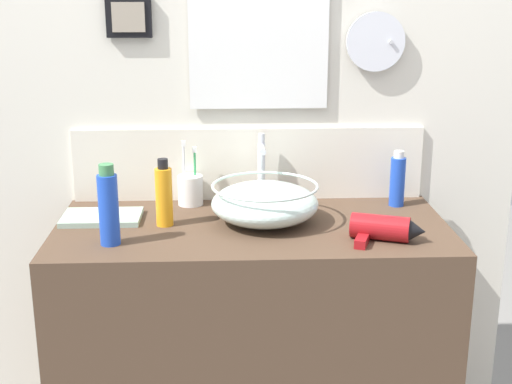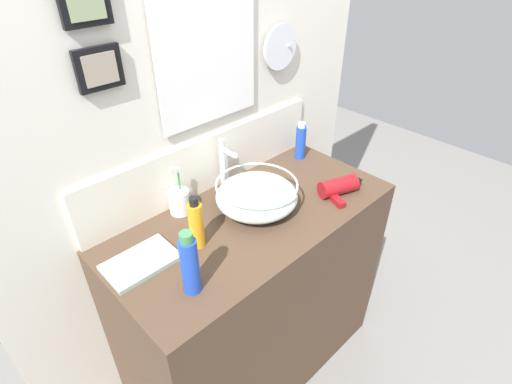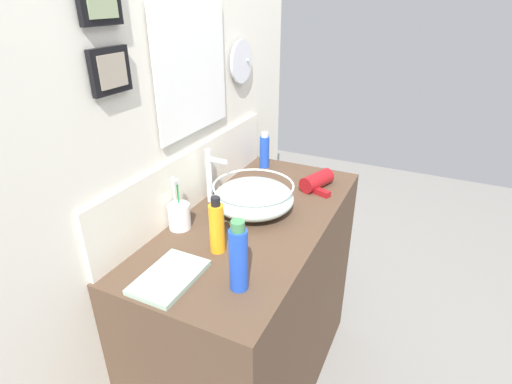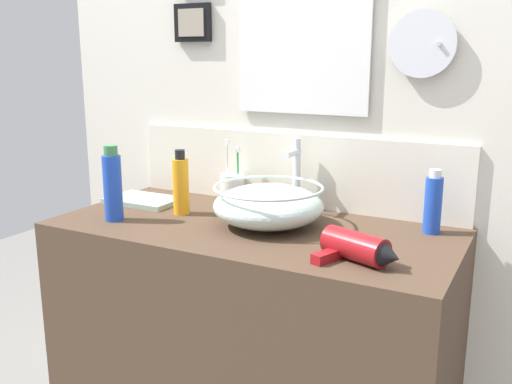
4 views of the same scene
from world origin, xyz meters
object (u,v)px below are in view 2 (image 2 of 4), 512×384
Objects in this scene: spray_bottle at (301,141)px; hand_towel at (141,262)px; hair_drier at (341,186)px; lotion_bottle at (196,224)px; shampoo_bottle at (190,264)px; glass_bowl_sink at (257,195)px; faucet at (224,163)px; toothbrush_cup at (179,201)px.

spray_bottle reaches higher than hand_towel.
spray_bottle is 0.91m from hand_towel.
hair_drier is 1.07× the size of lotion_bottle.
spray_bottle is at bearing 71.27° from hair_drier.
lotion_bottle is at bearing -15.98° from hand_towel.
hair_drier is 0.82m from hand_towel.
shampoo_bottle is 0.90m from spray_bottle.
spray_bottle reaches higher than glass_bowl_sink.
hand_towel is at bearing 174.76° from glass_bowl_sink.
faucet is 0.48m from hair_drier.
shampoo_bottle reaches higher than lotion_bottle.
glass_bowl_sink is 0.29m from toothbrush_cup.
hair_drier is at bearing -14.21° from lotion_bottle.
spray_bottle is at bearing 19.07° from glass_bowl_sink.
toothbrush_cup is 1.05× the size of lotion_bottle.
hand_towel is (-0.80, 0.21, -0.03)m from hair_drier.
lotion_bottle is at bearing -177.95° from glass_bowl_sink.
shampoo_bottle is at bearing -160.13° from spray_bottle.
lotion_bottle is 1.12× the size of spray_bottle.
faucet is (0.00, 0.19, 0.07)m from glass_bowl_sink.
hand_towel is at bearing 164.02° from lotion_bottle.
spray_bottle is (0.65, -0.04, 0.03)m from toothbrush_cup.
shampoo_bottle reaches higher than glass_bowl_sink.
faucet is 0.51m from hand_towel.
toothbrush_cup is at bearing -179.91° from faucet.
shampoo_bottle is 0.96× the size of hand_towel.
shampoo_bottle is 1.26× the size of spray_bottle.
hair_drier is 1.20× the size of spray_bottle.
hair_drier is at bearing -0.35° from shampoo_bottle.
toothbrush_cup reaches higher than hair_drier.
toothbrush_cup is (-0.54, 0.35, 0.02)m from hair_drier.
hair_drier is 0.92× the size of hand_towel.
hand_towel is at bearing 105.44° from shampoo_bottle.
lotion_bottle is at bearing 165.79° from hair_drier.
faucet is at bearing 39.24° from shampoo_bottle.
hair_drier is at bearing -27.36° from glass_bowl_sink.
shampoo_bottle is (-0.20, -0.34, 0.06)m from toothbrush_cup.
faucet is 1.01× the size of shampoo_bottle.
spray_bottle is (0.42, -0.04, -0.04)m from faucet.
faucet is at bearing 90.00° from glass_bowl_sink.
spray_bottle is (0.84, 0.30, -0.02)m from shampoo_bottle.
hair_drier is (0.32, -0.16, -0.03)m from glass_bowl_sink.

